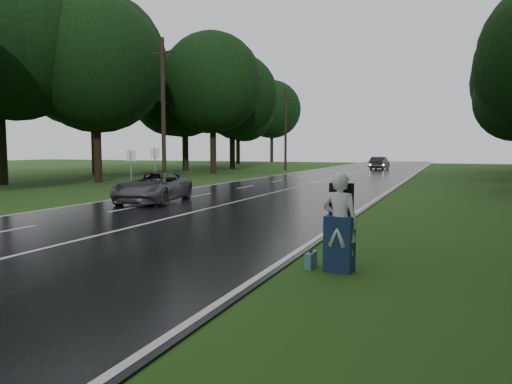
% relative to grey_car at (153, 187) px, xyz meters
% --- Properties ---
extents(ground, '(160.00, 160.00, 0.00)m').
position_rel_grey_car_xyz_m(ground, '(3.43, -10.40, -0.74)').
color(ground, '#254815').
rests_on(ground, ground).
extents(road, '(12.00, 140.00, 0.04)m').
position_rel_grey_car_xyz_m(road, '(3.43, 9.60, -0.72)').
color(road, black).
rests_on(road, ground).
extents(lane_center, '(0.12, 140.00, 0.01)m').
position_rel_grey_car_xyz_m(lane_center, '(3.43, 9.60, -0.69)').
color(lane_center, silver).
rests_on(lane_center, road).
extents(grey_car, '(3.29, 5.39, 1.40)m').
position_rel_grey_car_xyz_m(grey_car, '(0.00, 0.00, 0.00)').
color(grey_car, '#414445').
rests_on(grey_car, road).
extents(far_car, '(1.86, 4.58, 1.48)m').
position_rel_grey_car_xyz_m(far_car, '(4.65, 39.64, 0.04)').
color(far_car, black).
rests_on(far_car, road).
extents(hitchhiker, '(0.78, 0.72, 2.00)m').
position_rel_grey_car_xyz_m(hitchhiker, '(10.52, -9.00, 0.19)').
color(hitchhiker, silver).
rests_on(hitchhiker, ground).
extents(suitcase, '(0.15, 0.47, 0.33)m').
position_rel_grey_car_xyz_m(suitcase, '(9.92, -8.96, -0.57)').
color(suitcase, teal).
rests_on(suitcase, ground).
extents(utility_pole_mid, '(1.80, 0.28, 9.63)m').
position_rel_grey_car_xyz_m(utility_pole_mid, '(-5.07, 8.75, -0.74)').
color(utility_pole_mid, black).
rests_on(utility_pole_mid, ground).
extents(utility_pole_far, '(1.80, 0.28, 9.28)m').
position_rel_grey_car_xyz_m(utility_pole_far, '(-5.07, 33.79, -0.74)').
color(utility_pole_far, black).
rests_on(utility_pole_far, ground).
extents(road_sign_a, '(0.57, 0.10, 2.37)m').
position_rel_grey_car_xyz_m(road_sign_a, '(-3.77, 3.46, -0.74)').
color(road_sign_a, white).
rests_on(road_sign_a, ground).
extents(road_sign_b, '(0.60, 0.10, 2.52)m').
position_rel_grey_car_xyz_m(road_sign_b, '(-3.77, 5.77, -0.74)').
color(road_sign_b, white).
rests_on(road_sign_b, ground).
extents(tree_left_d, '(9.54, 9.54, 14.90)m').
position_rel_grey_car_xyz_m(tree_left_d, '(-11.57, 10.00, -0.74)').
color(tree_left_d, black).
rests_on(tree_left_d, ground).
extents(tree_left_e, '(9.93, 9.93, 15.52)m').
position_rel_grey_car_xyz_m(tree_left_e, '(-9.26, 23.98, -0.74)').
color(tree_left_e, black).
rests_on(tree_left_e, ground).
extents(tree_left_f, '(9.76, 9.76, 15.25)m').
position_rel_grey_car_xyz_m(tree_left_f, '(-12.69, 35.82, -0.74)').
color(tree_left_f, black).
rests_on(tree_left_f, ground).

